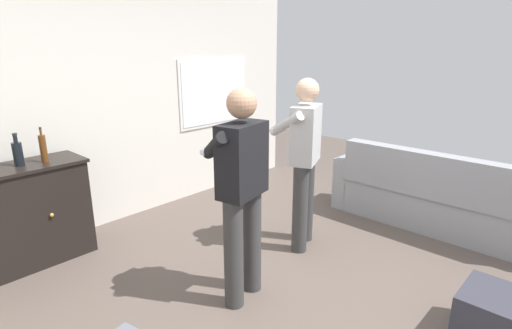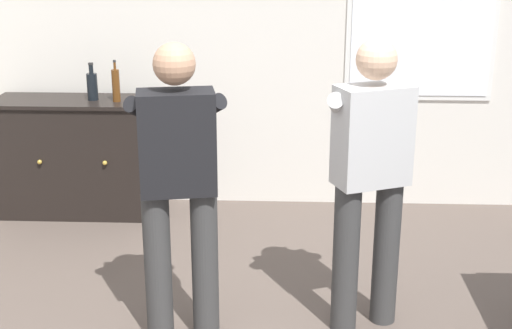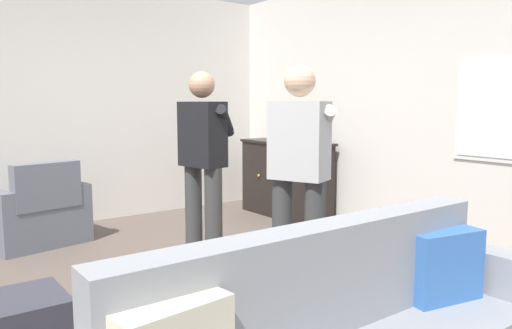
{
  "view_description": "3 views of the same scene",
  "coord_description": "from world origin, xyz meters",
  "px_view_note": "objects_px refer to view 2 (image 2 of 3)",
  "views": [
    {
      "loc": [
        -2.35,
        -1.51,
        1.96
      ],
      "look_at": [
        0.06,
        0.7,
        0.99
      ],
      "focal_mm": 28.0,
      "sensor_mm": 36.0,
      "label": 1
    },
    {
      "loc": [
        0.22,
        -3.08,
        2.22
      ],
      "look_at": [
        0.06,
        0.72,
        0.96
      ],
      "focal_mm": 50.0,
      "sensor_mm": 36.0,
      "label": 2
    },
    {
      "loc": [
        3.32,
        -1.69,
        1.42
      ],
      "look_at": [
        0.09,
        0.71,
        0.92
      ],
      "focal_mm": 35.0,
      "sensor_mm": 36.0,
      "label": 3
    }
  ],
  "objects_px": {
    "bottle_liquor_amber": "(116,85)",
    "person_standing_left": "(178,181)",
    "bottle_wine_green": "(92,85)",
    "person_standing_right": "(369,173)",
    "sideboard_cabinet": "(81,157)"
  },
  "relations": [
    {
      "from": "sideboard_cabinet",
      "to": "person_standing_left",
      "type": "xyz_separation_m",
      "value": [
        1.07,
        -1.82,
        0.46
      ]
    },
    {
      "from": "bottle_liquor_amber",
      "to": "person_standing_left",
      "type": "xyz_separation_m",
      "value": [
        0.74,
        -1.77,
        -0.14
      ]
    },
    {
      "from": "person_standing_right",
      "to": "bottle_wine_green",
      "type": "bearing_deg",
      "value": 140.19
    },
    {
      "from": "bottle_wine_green",
      "to": "bottle_liquor_amber",
      "type": "distance_m",
      "value": 0.2
    },
    {
      "from": "bottle_liquor_amber",
      "to": "person_standing_right",
      "type": "xyz_separation_m",
      "value": [
        1.77,
        -1.6,
        -0.14
      ]
    },
    {
      "from": "sideboard_cabinet",
      "to": "person_standing_right",
      "type": "distance_m",
      "value": 2.71
    },
    {
      "from": "bottle_wine_green",
      "to": "person_standing_right",
      "type": "bearing_deg",
      "value": -39.81
    },
    {
      "from": "bottle_liquor_amber",
      "to": "person_standing_left",
      "type": "height_order",
      "value": "person_standing_left"
    },
    {
      "from": "bottle_wine_green",
      "to": "person_standing_right",
      "type": "xyz_separation_m",
      "value": [
        1.97,
        -1.64,
        -0.12
      ]
    },
    {
      "from": "bottle_wine_green",
      "to": "person_standing_left",
      "type": "height_order",
      "value": "person_standing_left"
    },
    {
      "from": "bottle_liquor_amber",
      "to": "sideboard_cabinet",
      "type": "bearing_deg",
      "value": 171.51
    },
    {
      "from": "person_standing_right",
      "to": "sideboard_cabinet",
      "type": "bearing_deg",
      "value": 141.97
    },
    {
      "from": "sideboard_cabinet",
      "to": "bottle_liquor_amber",
      "type": "xyz_separation_m",
      "value": [
        0.33,
        -0.05,
        0.6
      ]
    },
    {
      "from": "bottle_liquor_amber",
      "to": "person_standing_left",
      "type": "relative_size",
      "value": 0.19
    },
    {
      "from": "sideboard_cabinet",
      "to": "bottle_wine_green",
      "type": "relative_size",
      "value": 4.49
    }
  ]
}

